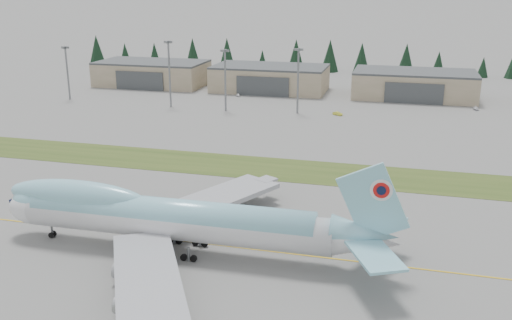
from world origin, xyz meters
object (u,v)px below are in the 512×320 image
(service_vehicle_a, at_px, (238,96))
(service_vehicle_c, at_px, (476,110))
(hangar_center, at_px, (270,78))
(hangar_right, at_px, (414,84))
(hangar_left, at_px, (152,73))
(service_vehicle_b, at_px, (338,115))
(boeing_747_freighter, at_px, (171,218))

(service_vehicle_a, relative_size, service_vehicle_c, 0.83)
(hangar_center, height_order, hangar_right, same)
(hangar_left, xyz_separation_m, service_vehicle_b, (89.21, -40.31, -5.39))
(hangar_center, height_order, service_vehicle_a, hangar_center)
(boeing_747_freighter, distance_m, service_vehicle_c, 149.50)
(hangar_right, distance_m, service_vehicle_a, 71.63)
(boeing_747_freighter, bearing_deg, hangar_left, 114.86)
(hangar_left, relative_size, service_vehicle_c, 12.67)
(hangar_left, relative_size, hangar_center, 1.00)
(boeing_747_freighter, bearing_deg, service_vehicle_c, 64.14)
(hangar_left, height_order, service_vehicle_b, hangar_left)
(boeing_747_freighter, height_order, hangar_center, boeing_747_freighter)
(hangar_right, xyz_separation_m, service_vehicle_a, (-69.61, -15.98, -5.39))
(service_vehicle_b, distance_m, service_vehicle_c, 52.74)
(hangar_right, bearing_deg, service_vehicle_a, -167.07)
(hangar_right, bearing_deg, boeing_747_freighter, -104.84)
(boeing_747_freighter, height_order, service_vehicle_a, boeing_747_freighter)
(boeing_747_freighter, xyz_separation_m, hangar_left, (-74.17, 154.08, -0.87))
(hangar_center, relative_size, service_vehicle_c, 12.67)
(hangar_center, bearing_deg, hangar_left, 180.00)
(hangar_center, bearing_deg, service_vehicle_b, -49.68)
(boeing_747_freighter, relative_size, service_vehicle_c, 18.87)
(hangar_center, distance_m, service_vehicle_b, 53.15)
(service_vehicle_a, bearing_deg, service_vehicle_c, -19.61)
(boeing_747_freighter, xyz_separation_m, service_vehicle_b, (15.04, 113.76, -6.26))
(boeing_747_freighter, bearing_deg, service_vehicle_a, 100.92)
(service_vehicle_b, height_order, service_vehicle_c, service_vehicle_b)
(hangar_left, bearing_deg, service_vehicle_b, -24.32)
(service_vehicle_a, bearing_deg, hangar_center, 41.07)
(hangar_center, relative_size, service_vehicle_b, 13.03)
(hangar_right, height_order, service_vehicle_b, hangar_right)
(hangar_left, relative_size, service_vehicle_b, 13.03)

